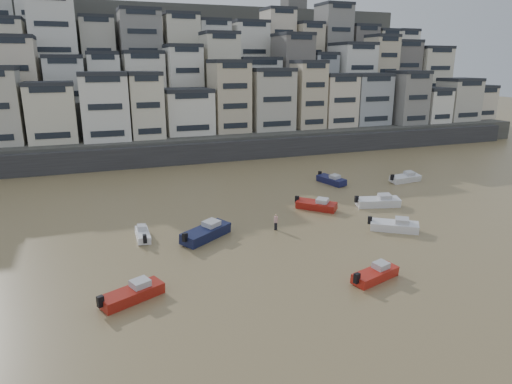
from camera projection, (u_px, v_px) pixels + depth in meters
name	position (u px, v px, depth m)	size (l,w,h in m)	color
harbor_wall	(191.00, 153.00, 80.23)	(140.00, 3.00, 3.50)	#38383A
hillside	(172.00, 79.00, 114.62)	(141.04, 66.00, 50.00)	#4C4C47
boat_d	(378.00, 200.00, 55.90)	(5.80, 1.90, 1.58)	silver
boat_g	(405.00, 177.00, 67.45)	(5.39, 1.76, 1.47)	silver
boat_j	(132.00, 292.00, 33.74)	(5.25, 1.72, 1.43)	maroon
boat_a	(375.00, 272.00, 36.97)	(4.87, 1.59, 1.33)	#AF1F15
boat_f	(143.00, 233.00, 45.72)	(4.24, 1.39, 1.16)	white
boat_c	(206.00, 231.00, 45.61)	(6.40, 2.09, 1.74)	#12183B
boat_e	(316.00, 204.00, 54.73)	(5.30, 1.73, 1.44)	maroon
boat_b	(394.00, 224.00, 47.77)	(5.34, 1.75, 1.46)	silver
boat_i	(331.00, 179.00, 66.52)	(5.43, 1.78, 1.48)	#151841
person_pink	(276.00, 222.00, 48.06)	(0.44, 0.44, 1.74)	tan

